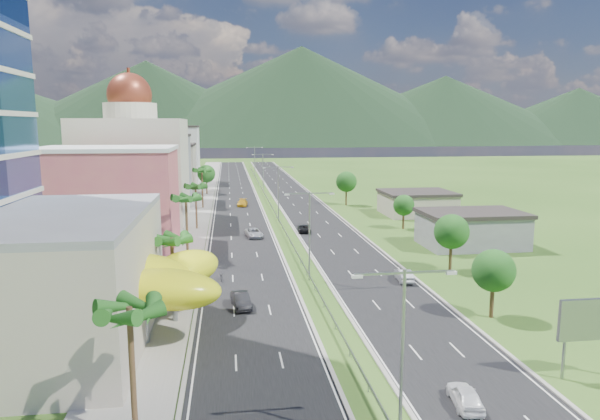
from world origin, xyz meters
name	(u,v)px	position (x,y,z in m)	size (l,w,h in m)	color
ground	(324,308)	(0.00, 0.00, 0.00)	(500.00, 500.00, 0.00)	#2D5119
road_left	(237,196)	(-7.50, 90.00, 0.02)	(11.00, 260.00, 0.04)	black
road_right	(292,195)	(7.50, 90.00, 0.02)	(11.00, 260.00, 0.04)	black
sidewalk_left	(201,196)	(-17.00, 90.00, 0.06)	(7.00, 260.00, 0.12)	gray
median_guardrail	(270,203)	(0.00, 71.99, 0.62)	(0.10, 216.06, 0.76)	gray
streetlight_median_a	(403,342)	(0.00, -25.00, 6.75)	(6.04, 0.25, 11.00)	gray
streetlight_median_b	(309,226)	(0.00, 10.00, 6.75)	(6.04, 0.25, 11.00)	gray
streetlight_median_c	(278,188)	(0.00, 50.00, 6.75)	(6.04, 0.25, 11.00)	gray
streetlight_median_d	(263,169)	(0.00, 95.00, 6.75)	(6.04, 0.25, 11.00)	gray
streetlight_median_e	(255,159)	(0.00, 140.00, 6.75)	(6.04, 0.25, 11.00)	gray
lime_canopy	(115,280)	(-20.00, -4.00, 4.99)	(18.00, 15.00, 7.40)	yellow
pink_shophouse	(108,200)	(-28.00, 32.00, 7.50)	(20.00, 15.00, 15.00)	#BE4E5F
domed_building	(133,164)	(-28.00, 55.00, 11.35)	(20.00, 20.00, 28.70)	beige
midrise_grey	(156,170)	(-27.00, 80.00, 8.00)	(16.00, 15.00, 16.00)	slate
midrise_beige	(166,169)	(-27.00, 102.00, 6.50)	(16.00, 15.00, 13.00)	#AEA48F
midrise_white	(174,155)	(-27.00, 125.00, 9.00)	(16.00, 15.00, 18.00)	silver
billboard	(591,322)	(17.00, -18.00, 4.42)	(5.20, 0.35, 6.20)	gray
shed_near	(471,231)	(28.00, 25.00, 2.50)	(15.00, 10.00, 5.00)	slate
shed_far	(417,204)	(30.00, 55.00, 2.20)	(14.00, 12.00, 4.40)	#AEA48F
palm_tree_a	(129,315)	(-15.50, -22.00, 8.02)	(3.60, 3.60, 9.10)	#47301C
palm_tree_b	(172,242)	(-15.50, 2.00, 7.06)	(3.60, 3.60, 8.10)	#47301C
palm_tree_c	(186,201)	(-15.50, 22.00, 8.50)	(3.60, 3.60, 9.60)	#47301C
palm_tree_d	(196,188)	(-15.50, 45.00, 7.54)	(3.60, 3.60, 8.60)	#47301C
palm_tree_e	(202,172)	(-15.50, 70.00, 8.31)	(3.60, 3.60, 9.40)	#47301C
leafy_tree_lfar	(206,174)	(-15.50, 95.00, 5.58)	(4.90, 4.90, 8.05)	#47301C
leafy_tree_ra	(494,271)	(16.00, -5.00, 4.78)	(4.20, 4.20, 6.90)	#47301C
leafy_tree_rb	(452,232)	(19.00, 12.00, 5.18)	(4.55, 4.55, 7.47)	#47301C
leafy_tree_rc	(404,205)	(22.00, 40.00, 4.37)	(3.85, 3.85, 6.33)	#47301C
leafy_tree_rd	(346,182)	(18.00, 70.00, 5.58)	(4.90, 4.90, 8.05)	#47301C
mountain_ridge	(302,145)	(60.00, 450.00, 0.00)	(860.00, 140.00, 90.00)	black
car_dark_left	(241,300)	(-8.58, 1.22, 0.80)	(1.61, 4.63, 1.53)	black
car_silver_mid_left	(254,233)	(-5.50, 36.25, 0.77)	(2.42, 5.26, 1.46)	#A5A8AD
car_yellow_far_left	(242,203)	(-6.44, 71.67, 0.80)	(2.14, 5.27, 1.53)	gold
car_white_near_right	(465,396)	(6.01, -20.80, 0.76)	(1.70, 4.22, 1.44)	white
car_silver_right	(404,275)	(11.37, 8.03, 0.78)	(1.57, 4.50, 1.48)	#9A9BA1
car_dark_far_right	(304,228)	(3.57, 39.58, 0.70)	(2.18, 4.73, 1.31)	black
motorcycle	(221,276)	(-10.73, 11.26, 0.64)	(0.57, 1.88, 1.20)	black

